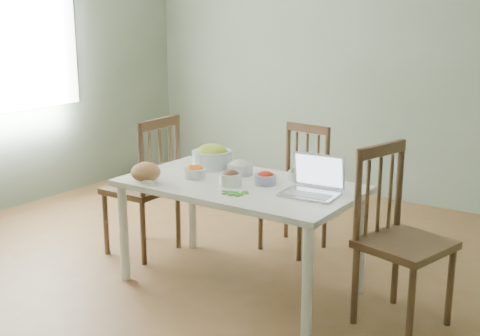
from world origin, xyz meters
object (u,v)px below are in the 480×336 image
Objects in this scene: chair_far at (293,189)px; chair_right at (406,240)px; bowl_squash at (212,156)px; bread_boule at (146,172)px; laptop at (310,177)px; chair_left at (141,185)px; dining_table at (240,235)px.

chair_right is at bearing -26.24° from chair_far.
chair_right is at bearing -5.40° from bowl_squash.
bread_boule is 0.58× the size of laptop.
laptop is at bearing -49.51° from chair_far.
laptop is (1.46, -0.09, 0.30)m from chair_left.
dining_table is 1.60× the size of chair_far.
chair_right reaches higher than laptop.
dining_table is 0.79m from chair_far.
bread_boule is at bearing -108.46° from chair_far.
laptop is at bearing 113.21° from chair_right.
chair_right reaches higher than bread_boule.
bread_boule is (-1.60, -0.40, 0.25)m from chair_right.
laptop is (-0.57, -0.09, 0.30)m from chair_right.
laptop is (0.90, -0.23, 0.04)m from bowl_squash.
chair_right is 0.65m from laptop.
chair_right is 3.14× the size of laptop.
chair_right reaches higher than chair_far.
bowl_squash is at bearing 161.57° from laptop.
dining_table is at bearing -30.27° from bowl_squash.
chair_far is 4.91× the size of bread_boule.
chair_far is 1.01m from laptop.
bread_boule is 1.08m from laptop.
bowl_squash is (0.13, 0.54, 0.02)m from bread_boule.
chair_far is at bearing 57.32° from bowl_squash.
chair_left is at bearing -166.22° from bowl_squash.
bread_boule is (-0.48, -1.09, 0.30)m from chair_far.
bowl_squash is (-1.47, 0.14, 0.27)m from chair_right.
chair_far is 0.72m from bowl_squash.
chair_far is 1.15m from chair_left.
chair_left is 0.64m from bread_boule.
bowl_squash is (-0.35, -0.55, 0.32)m from chair_far.
chair_far reaches higher than laptop.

